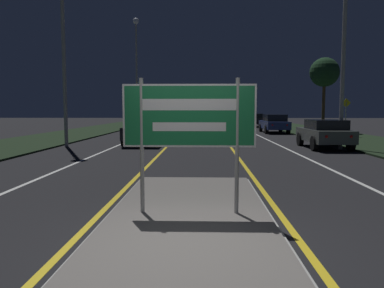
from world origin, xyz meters
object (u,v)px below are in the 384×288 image
car_receding_2 (254,120)px  warning_sign (346,114)px  highway_sign (189,120)px  car_receding_0 (324,133)px  car_receding_3 (221,118)px  car_approaching_0 (145,129)px  car_receding_1 (274,123)px  streetlight_right_near (345,1)px  streetlight_left_far (136,54)px

car_receding_2 → warning_sign: (4.01, -15.56, 0.83)m
highway_sign → car_receding_0: size_ratio=0.56×
car_receding_3 → car_approaching_0: (-5.56, -32.70, 0.05)m
car_receding_1 → car_approaching_0: (-8.81, -10.33, 0.02)m
highway_sign → car_receding_0: (6.04, 11.83, -0.93)m
car_approaching_0 → streetlight_right_near: bearing=-13.6°
highway_sign → car_receding_0: highway_sign is taller
streetlight_right_near → warning_sign: bearing=68.1°
car_receding_1 → car_receding_2: bearing=91.1°
warning_sign → streetlight_right_near: bearing=-111.9°
streetlight_left_far → warning_sign: (16.30, -13.05, -5.84)m
car_receding_2 → car_receding_3: size_ratio=0.94×
car_receding_2 → warning_sign: bearing=-75.6°
highway_sign → car_receding_2: bearing=80.6°
streetlight_right_near → warning_sign: (3.10, 7.71, -5.16)m
car_receding_2 → car_receding_3: 12.13m
car_approaching_0 → warning_sign: warning_sign is taller
warning_sign → car_receding_0: bearing=-117.1°
streetlight_right_near → car_receding_1: 14.00m
highway_sign → streetlight_right_near: 14.06m
car_receding_0 → warning_sign: size_ratio=1.60×
car_receding_0 → car_receding_3: car_receding_3 is taller
car_receding_0 → car_receding_1: bearing=90.6°
streetlight_right_near → car_receding_0: 6.07m
car_receding_3 → highway_sign: bearing=-93.3°
streetlight_right_near → car_approaching_0: streetlight_right_near is taller
streetlight_right_near → car_receding_2: streetlight_right_near is taller
streetlight_right_near → car_receding_2: 24.05m
streetlight_left_far → car_receding_3: (9.23, 14.26, -6.68)m
car_receding_3 → warning_sign: size_ratio=1.81×
car_receding_3 → warning_sign: 28.22m
car_receding_1 → warning_sign: (3.81, -4.93, 0.81)m
streetlight_left_far → car_receding_2: size_ratio=2.56×
warning_sign → car_receding_3: bearing=104.5°
highway_sign → warning_sign: size_ratio=0.90×
highway_sign → car_approaching_0: highway_sign is taller
highway_sign → streetlight_right_near: bearing=59.6°
highway_sign → car_receding_1: size_ratio=0.48×
highway_sign → car_receding_0: bearing=62.9°
streetlight_right_near → car_receding_3: size_ratio=2.12×
car_receding_2 → car_approaching_0: car_approaching_0 is taller
highway_sign → streetlight_left_far: streetlight_left_far is taller
car_approaching_0 → warning_sign: size_ratio=1.69×
highway_sign → car_receding_2: highway_sign is taller
car_receding_1 → car_receding_0: bearing=-89.4°
streetlight_right_near → car_approaching_0: bearing=166.4°
car_receding_0 → car_receding_3: 34.66m
car_receding_3 → streetlight_left_far: bearing=-122.9°
car_approaching_0 → warning_sign: bearing=23.2°
highway_sign → car_receding_1: (5.92, 23.96, -0.89)m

